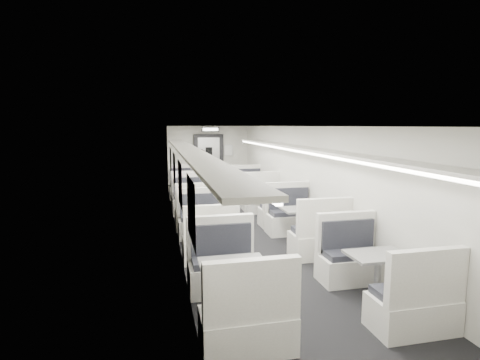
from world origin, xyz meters
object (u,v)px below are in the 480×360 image
booth_right_c (303,226)px  booth_right_d (377,278)px  booth_left_c (205,230)px  exit_sign (210,129)px  passenger (202,179)px  booth_right_b (271,204)px  vestibule_door (209,163)px  booth_left_a (187,191)px  booth_left_d (233,288)px  booth_right_a (253,192)px  booth_left_b (194,206)px

booth_right_c → booth_right_d: 2.65m
booth_left_c → exit_sign: 6.50m
passenger → booth_right_b: bearing=-61.3°
passenger → exit_sign: exit_sign is taller
vestibule_door → booth_left_a: bearing=-114.3°
booth_left_d → booth_right_c: (2.00, 2.58, 0.02)m
booth_left_c → booth_right_d: bearing=-54.9°
booth_right_d → booth_right_c: bearing=90.0°
booth_left_a → booth_right_a: bearing=-15.2°
booth_left_d → booth_right_a: (2.00, 6.63, 0.01)m
booth_right_c → passenger: bearing=112.4°
passenger → exit_sign: 2.88m
booth_left_b → booth_right_a: (2.00, 1.67, -0.00)m
booth_left_d → booth_left_b: bearing=90.0°
booth_left_b → booth_left_d: size_ratio=1.03×
booth_left_d → booth_right_b: bearing=67.3°
booth_left_c → vestibule_door: bearing=81.4°
exit_sign → booth_right_b: bearing=-76.3°
booth_right_c → passenger: 4.22m
booth_left_b → passenger: size_ratio=1.21×
booth_right_b → exit_sign: 4.65m
booth_right_a → booth_right_b: (0.00, -1.85, -0.01)m
booth_left_c → booth_right_a: bearing=62.6°
booth_left_a → booth_right_c: booth_right_c is taller
booth_left_a → exit_sign: exit_sign is taller
booth_left_a → booth_right_c: bearing=-66.5°
booth_right_a → passenger: passenger is taller
booth_right_a → exit_sign: size_ratio=3.39×
booth_right_a → booth_left_a: bearing=164.8°
booth_right_a → booth_right_c: bearing=-90.0°
booth_right_b → passenger: (-1.60, 1.67, 0.50)m
passenger → booth_left_a: bearing=104.3°
vestibule_door → exit_sign: exit_sign is taller
booth_left_a → exit_sign: 2.75m
booth_left_a → booth_left_b: size_ratio=1.01×
booth_left_d → booth_right_c: size_ratio=0.96×
booth_left_a → booth_left_b: 2.21m
booth_right_b → booth_right_d: booth_right_b is taller
booth_left_b → exit_sign: bearing=75.8°
booth_left_a → booth_right_d: size_ratio=1.07×
booth_left_b → exit_sign: exit_sign is taller
booth_right_a → vestibule_door: bearing=109.9°
vestibule_door → exit_sign: (0.00, -0.49, 1.24)m
booth_right_d → passenger: bearing=103.7°
booth_left_b → vestibule_door: size_ratio=1.00×
booth_left_b → booth_right_c: 3.11m
booth_right_c → vestibule_door: 6.91m
booth_left_a → booth_right_a: booth_left_a is taller
booth_right_b → booth_right_d: 4.85m
exit_sign → booth_left_c: bearing=-99.3°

